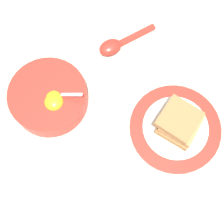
% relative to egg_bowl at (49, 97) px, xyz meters
% --- Properties ---
extents(ground_plane, '(3.00, 3.00, 0.00)m').
position_rel_egg_bowl_xyz_m(ground_plane, '(0.08, 0.06, -0.03)').
color(ground_plane, beige).
extents(egg_bowl, '(0.18, 0.18, 0.08)m').
position_rel_egg_bowl_xyz_m(egg_bowl, '(0.00, 0.00, 0.00)').
color(egg_bowl, red).
rests_on(egg_bowl, ground_plane).
extents(toast_plate, '(0.21, 0.21, 0.01)m').
position_rel_egg_bowl_xyz_m(toast_plate, '(0.29, 0.06, -0.02)').
color(toast_plate, red).
rests_on(toast_plate, ground_plane).
extents(toast_sandwich, '(0.10, 0.10, 0.05)m').
position_rel_egg_bowl_xyz_m(toast_sandwich, '(0.30, 0.07, 0.01)').
color(toast_sandwich, '#9E7042').
rests_on(toast_sandwich, toast_plate).
extents(soup_spoon, '(0.11, 0.15, 0.03)m').
position_rel_egg_bowl_xyz_m(soup_spoon, '(0.08, 0.20, -0.02)').
color(soup_spoon, red).
rests_on(soup_spoon, ground_plane).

